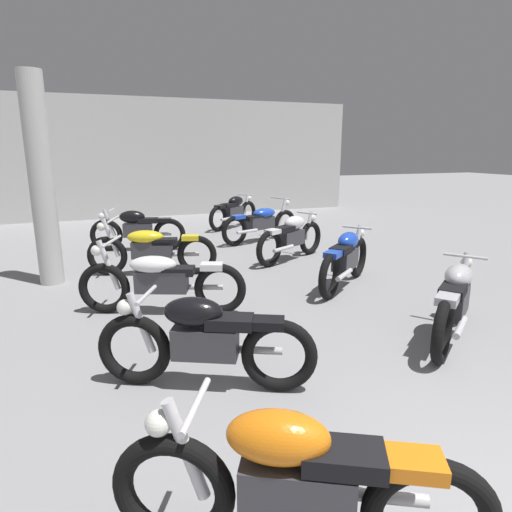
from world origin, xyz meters
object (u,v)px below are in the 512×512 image
motorcycle_left_row_1 (204,339)px  motorcycle_right_row_4 (261,222)px  motorcycle_left_row_2 (161,280)px  motorcycle_left_row_3 (151,249)px  motorcycle_left_row_0 (295,483)px  support_pillar (41,182)px  motorcycle_right_row_3 (291,237)px  motorcycle_right_row_5 (234,211)px  motorcycle_right_row_1 (455,300)px  motorcycle_left_row_4 (137,229)px  motorcycle_right_row_2 (346,258)px

motorcycle_left_row_1 → motorcycle_right_row_4: size_ratio=0.87×
motorcycle_left_row_2 → motorcycle_left_row_3: same height
motorcycle_left_row_0 → motorcycle_right_row_4: (2.80, 7.56, -0.01)m
support_pillar → motorcycle_right_row_3: bearing=-0.2°
support_pillar → motorcycle_right_row_3: support_pillar is taller
motorcycle_right_row_3 → motorcycle_right_row_5: size_ratio=1.06×
motorcycle_left_row_3 → motorcycle_right_row_5: (2.71, 3.83, 0.01)m
motorcycle_left_row_0 → motorcycle_left_row_2: 3.80m
motorcycle_right_row_1 → motorcycle_left_row_4: bearing=115.7°
support_pillar → motorcycle_right_row_3: (4.20, -0.01, -1.14)m
motorcycle_left_row_4 → motorcycle_right_row_4: size_ratio=0.92×
motorcycle_right_row_2 → motorcycle_right_row_4: size_ratio=0.77×
motorcycle_left_row_3 → motorcycle_right_row_2: (2.70, -1.75, 0.01)m
motorcycle_left_row_3 → motorcycle_right_row_4: bearing=34.6°
motorcycle_left_row_3 → motorcycle_left_row_4: size_ratio=1.09×
motorcycle_right_row_1 → motorcycle_right_row_2: bearing=92.3°
motorcycle_right_row_1 → motorcycle_right_row_5: (-0.07, 7.67, 0.00)m
motorcycle_left_row_3 → motorcycle_right_row_5: size_ratio=1.24×
motorcycle_left_row_3 → motorcycle_right_row_4: size_ratio=1.00×
motorcycle_left_row_2 → motorcycle_right_row_5: 6.38m
motorcycle_left_row_1 → motorcycle_right_row_5: same height
motorcycle_left_row_4 → motorcycle_right_row_3: (2.66, -1.90, 0.00)m
motorcycle_left_row_0 → motorcycle_left_row_1: (-0.01, 1.82, 0.00)m
motorcycle_left_row_3 → motorcycle_right_row_4: same height
motorcycle_left_row_2 → motorcycle_right_row_5: bearing=63.5°
motorcycle_left_row_3 → motorcycle_right_row_2: 3.21m
motorcycle_right_row_5 → support_pillar: bearing=-138.7°
motorcycle_left_row_3 → motorcycle_right_row_2: bearing=-33.0°
motorcycle_left_row_4 → motorcycle_right_row_2: size_ratio=1.20×
support_pillar → motorcycle_right_row_4: size_ratio=1.53×
motorcycle_left_row_2 → motorcycle_left_row_1: bearing=-88.0°
motorcycle_right_row_2 → motorcycle_right_row_5: 5.58m
motorcycle_left_row_2 → motorcycle_right_row_2: bearing=2.6°
support_pillar → motorcycle_left_row_2: (1.42, -1.96, -1.15)m
support_pillar → motorcycle_right_row_2: (4.26, -1.83, -1.14)m
motorcycle_left_row_2 → motorcycle_left_row_3: (0.14, 1.88, 0.00)m
motorcycle_left_row_4 → motorcycle_right_row_1: bearing=-64.3°
support_pillar → motorcycle_left_row_0: support_pillar is taller
motorcycle_left_row_4 → motorcycle_left_row_1: bearing=-90.5°
support_pillar → motorcycle_right_row_2: support_pillar is taller
support_pillar → motorcycle_right_row_5: bearing=41.3°
motorcycle_right_row_1 → motorcycle_right_row_3: bearing=92.1°
motorcycle_left_row_3 → motorcycle_left_row_4: bearing=90.5°
motorcycle_left_row_4 → motorcycle_left_row_0: bearing=-90.3°
motorcycle_left_row_1 → motorcycle_right_row_1: (2.85, 0.01, 0.00)m
motorcycle_left_row_4 → motorcycle_right_row_3: bearing=-35.5°
support_pillar → motorcycle_left_row_1: (1.49, -3.94, -1.14)m
motorcycle_right_row_2 → motorcycle_right_row_3: same height
motorcycle_left_row_0 → motorcycle_left_row_4: (0.04, 7.64, 0.00)m
support_pillar → motorcycle_right_row_5: 5.80m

